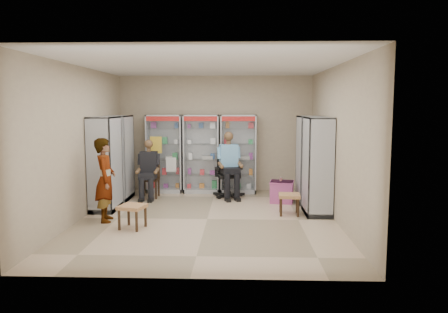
{
  "coord_description": "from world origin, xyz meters",
  "views": [
    {
      "loc": [
        0.64,
        -8.41,
        2.22
      ],
      "look_at": [
        0.31,
        0.7,
        1.17
      ],
      "focal_mm": 35.0,
      "sensor_mm": 36.0,
      "label": 1
    }
  ],
  "objects_px": {
    "woven_stool_b": "(132,217)",
    "cabinet_left_far": "(119,158)",
    "seated_shopkeeper": "(228,167)",
    "standing_man": "(105,180)",
    "cabinet_left_near": "(105,164)",
    "cabinet_right_near": "(317,166)",
    "office_chair": "(228,173)",
    "cabinet_back_mid": "(201,154)",
    "woven_stool_a": "(289,204)",
    "cabinet_back_left": "(165,154)",
    "wooden_chair": "(150,178)",
    "cabinet_back_right": "(238,154)",
    "pink_trunk": "(282,192)",
    "cabinet_right_far": "(309,160)"
  },
  "relations": [
    {
      "from": "cabinet_back_left",
      "to": "woven_stool_a",
      "type": "distance_m",
      "value": 3.83
    },
    {
      "from": "cabinet_back_left",
      "to": "cabinet_left_near",
      "type": "bearing_deg",
      "value": -114.61
    },
    {
      "from": "cabinet_back_left",
      "to": "pink_trunk",
      "type": "relative_size",
      "value": 3.92
    },
    {
      "from": "cabinet_right_near",
      "to": "standing_man",
      "type": "distance_m",
      "value": 4.24
    },
    {
      "from": "cabinet_back_right",
      "to": "pink_trunk",
      "type": "height_order",
      "value": "cabinet_back_right"
    },
    {
      "from": "cabinet_back_left",
      "to": "seated_shopkeeper",
      "type": "distance_m",
      "value": 1.79
    },
    {
      "from": "woven_stool_a",
      "to": "woven_stool_b",
      "type": "distance_m",
      "value": 3.18
    },
    {
      "from": "cabinet_right_far",
      "to": "cabinet_left_near",
      "type": "distance_m",
      "value": 4.55
    },
    {
      "from": "office_chair",
      "to": "woven_stool_a",
      "type": "bearing_deg",
      "value": -67.26
    },
    {
      "from": "office_chair",
      "to": "standing_man",
      "type": "xyz_separation_m",
      "value": [
        -2.31,
        -2.37,
        0.22
      ]
    },
    {
      "from": "cabinet_right_far",
      "to": "cabinet_right_near",
      "type": "relative_size",
      "value": 1.0
    },
    {
      "from": "cabinet_right_near",
      "to": "office_chair",
      "type": "bearing_deg",
      "value": 48.36
    },
    {
      "from": "seated_shopkeeper",
      "to": "woven_stool_a",
      "type": "height_order",
      "value": "seated_shopkeeper"
    },
    {
      "from": "cabinet_back_right",
      "to": "cabinet_left_near",
      "type": "distance_m",
      "value": 3.48
    },
    {
      "from": "cabinet_back_left",
      "to": "office_chair",
      "type": "relative_size",
      "value": 1.69
    },
    {
      "from": "woven_stool_b",
      "to": "cabinet_left_far",
      "type": "bearing_deg",
      "value": 110.09
    },
    {
      "from": "cabinet_left_near",
      "to": "office_chair",
      "type": "height_order",
      "value": "cabinet_left_near"
    },
    {
      "from": "cabinet_back_mid",
      "to": "woven_stool_a",
      "type": "distance_m",
      "value": 3.16
    },
    {
      "from": "cabinet_back_left",
      "to": "wooden_chair",
      "type": "distance_m",
      "value": 0.94
    },
    {
      "from": "cabinet_back_mid",
      "to": "seated_shopkeeper",
      "type": "bearing_deg",
      "value": -41.0
    },
    {
      "from": "cabinet_right_far",
      "to": "woven_stool_b",
      "type": "distance_m",
      "value": 4.3
    },
    {
      "from": "seated_shopkeeper",
      "to": "standing_man",
      "type": "height_order",
      "value": "standing_man"
    },
    {
      "from": "cabinet_right_far",
      "to": "pink_trunk",
      "type": "xyz_separation_m",
      "value": [
        -0.61,
        -0.0,
        -0.75
      ]
    },
    {
      "from": "cabinet_left_far",
      "to": "woven_stool_b",
      "type": "xyz_separation_m",
      "value": [
        0.92,
        -2.51,
        -0.78
      ]
    },
    {
      "from": "cabinet_left_near",
      "to": "seated_shopkeeper",
      "type": "bearing_deg",
      "value": 118.57
    },
    {
      "from": "seated_shopkeeper",
      "to": "pink_trunk",
      "type": "xyz_separation_m",
      "value": [
        1.25,
        -0.52,
        -0.51
      ]
    },
    {
      "from": "seated_shopkeeper",
      "to": "woven_stool_a",
      "type": "relative_size",
      "value": 3.51
    },
    {
      "from": "cabinet_back_mid",
      "to": "standing_man",
      "type": "bearing_deg",
      "value": -118.56
    },
    {
      "from": "wooden_chair",
      "to": "woven_stool_b",
      "type": "xyz_separation_m",
      "value": [
        0.24,
        -2.71,
        -0.25
      ]
    },
    {
      "from": "cabinet_right_near",
      "to": "seated_shopkeeper",
      "type": "bearing_deg",
      "value": 49.22
    },
    {
      "from": "cabinet_right_far",
      "to": "cabinet_left_far",
      "type": "distance_m",
      "value": 4.46
    },
    {
      "from": "office_chair",
      "to": "woven_stool_a",
      "type": "distance_m",
      "value": 2.2
    },
    {
      "from": "pink_trunk",
      "to": "standing_man",
      "type": "bearing_deg",
      "value": -153.16
    },
    {
      "from": "cabinet_right_near",
      "to": "pink_trunk",
      "type": "height_order",
      "value": "cabinet_right_near"
    },
    {
      "from": "cabinet_back_left",
      "to": "seated_shopkeeper",
      "type": "bearing_deg",
      "value": -20.42
    },
    {
      "from": "standing_man",
      "to": "woven_stool_a",
      "type": "bearing_deg",
      "value": -91.07
    },
    {
      "from": "office_chair",
      "to": "woven_stool_a",
      "type": "height_order",
      "value": "office_chair"
    },
    {
      "from": "wooden_chair",
      "to": "woven_stool_b",
      "type": "relative_size",
      "value": 2.16
    },
    {
      "from": "cabinet_back_mid",
      "to": "cabinet_right_far",
      "type": "distance_m",
      "value": 2.82
    },
    {
      "from": "cabinet_back_left",
      "to": "standing_man",
      "type": "height_order",
      "value": "cabinet_back_left"
    },
    {
      "from": "standing_man",
      "to": "cabinet_back_left",
      "type": "bearing_deg",
      "value": -23.51
    },
    {
      "from": "cabinet_back_mid",
      "to": "woven_stool_b",
      "type": "distance_m",
      "value": 3.65
    },
    {
      "from": "cabinet_back_left",
      "to": "cabinet_back_mid",
      "type": "height_order",
      "value": "same"
    },
    {
      "from": "office_chair",
      "to": "standing_man",
      "type": "relative_size",
      "value": 0.73
    },
    {
      "from": "cabinet_back_right",
      "to": "seated_shopkeeper",
      "type": "xyz_separation_m",
      "value": [
        -0.24,
        -0.62,
        -0.25
      ]
    },
    {
      "from": "cabinet_back_mid",
      "to": "cabinet_left_near",
      "type": "relative_size",
      "value": 1.0
    },
    {
      "from": "cabinet_left_near",
      "to": "wooden_chair",
      "type": "height_order",
      "value": "cabinet_left_near"
    },
    {
      "from": "cabinet_back_right",
      "to": "standing_man",
      "type": "xyz_separation_m",
      "value": [
        -2.55,
        -2.94,
        -0.19
      ]
    },
    {
      "from": "seated_shopkeeper",
      "to": "woven_stool_a",
      "type": "distance_m",
      "value": 2.19
    },
    {
      "from": "cabinet_right_far",
      "to": "wooden_chair",
      "type": "distance_m",
      "value": 3.84
    }
  ]
}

